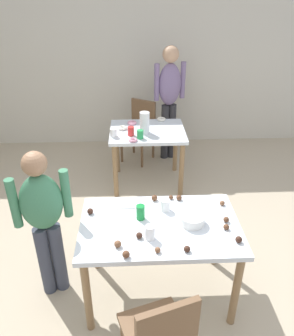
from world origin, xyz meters
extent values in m
plane|color=tan|center=(0.00, 0.00, 0.00)|extent=(6.40, 6.40, 0.00)
cube|color=beige|center=(0.00, 3.20, 1.30)|extent=(6.40, 0.10, 2.60)
cube|color=silver|center=(0.14, 0.00, 0.73)|extent=(1.23, 0.77, 0.04)
cylinder|color=olive|center=(-0.42, -0.32, 0.35)|extent=(0.06, 0.06, 0.71)
cylinder|color=olive|center=(0.69, -0.32, 0.35)|extent=(0.06, 0.06, 0.71)
cylinder|color=olive|center=(-0.42, 0.33, 0.35)|extent=(0.06, 0.06, 0.71)
cylinder|color=olive|center=(0.69, 0.33, 0.35)|extent=(0.06, 0.06, 0.71)
cube|color=silver|center=(0.13, 1.83, 0.73)|extent=(0.92, 0.74, 0.04)
cylinder|color=olive|center=(-0.27, 1.52, 0.35)|extent=(0.06, 0.06, 0.71)
cylinder|color=olive|center=(0.53, 1.52, 0.35)|extent=(0.06, 0.06, 0.71)
cylinder|color=olive|center=(-0.27, 2.14, 0.35)|extent=(0.06, 0.06, 0.71)
cylinder|color=olive|center=(0.53, 2.14, 0.35)|extent=(0.06, 0.06, 0.71)
cube|color=brown|center=(0.06, -0.68, 0.43)|extent=(0.50, 0.50, 0.04)
cube|color=brown|center=(0.12, -0.85, 0.66)|extent=(0.37, 0.15, 0.42)
cylinder|color=brown|center=(0.17, -0.47, 0.21)|extent=(0.04, 0.04, 0.41)
cube|color=brown|center=(0.01, 2.48, 0.43)|extent=(0.55, 0.55, 0.04)
cube|color=brown|center=(0.11, 2.63, 0.66)|extent=(0.34, 0.23, 0.42)
cylinder|color=brown|center=(0.07, 2.25, 0.21)|extent=(0.04, 0.04, 0.41)
cylinder|color=brown|center=(-0.22, 2.42, 0.21)|extent=(0.04, 0.04, 0.41)
cylinder|color=brown|center=(0.25, 2.54, 0.21)|extent=(0.04, 0.04, 0.41)
cylinder|color=brown|center=(-0.04, 2.71, 0.21)|extent=(0.04, 0.04, 0.41)
cylinder|color=#383D4C|center=(-0.81, 0.07, 0.34)|extent=(0.11, 0.11, 0.68)
cylinder|color=#383D4C|center=(-0.70, 0.10, 0.34)|extent=(0.11, 0.11, 0.68)
ellipsoid|color=#3D7A56|center=(-0.76, 0.09, 0.92)|extent=(0.37, 0.29, 0.48)
sphere|color=#997051|center=(-0.76, 0.09, 1.25)|extent=(0.18, 0.18, 0.18)
cylinder|color=#3D7A56|center=(-0.94, 0.03, 0.96)|extent=(0.09, 0.09, 0.41)
cylinder|color=#3D7A56|center=(-0.58, 0.15, 0.96)|extent=(0.09, 0.09, 0.41)
cylinder|color=#28282D|center=(0.52, 2.57, 0.41)|extent=(0.11, 0.11, 0.82)
cylinder|color=#28282D|center=(0.41, 2.54, 0.41)|extent=(0.11, 0.11, 0.82)
ellipsoid|color=slate|center=(0.47, 2.55, 1.11)|extent=(0.36, 0.28, 0.58)
sphere|color=tan|center=(0.47, 2.55, 1.51)|extent=(0.22, 0.22, 0.22)
cylinder|color=slate|center=(0.65, 2.60, 1.16)|extent=(0.09, 0.09, 0.49)
cylinder|color=slate|center=(0.28, 2.50, 1.16)|extent=(0.09, 0.09, 0.49)
cylinder|color=white|center=(0.39, 0.00, 0.79)|extent=(0.19, 0.19, 0.07)
cylinder|color=#198438|center=(-0.01, 0.08, 0.81)|extent=(0.07, 0.07, 0.12)
cube|color=silver|center=(-0.12, 0.22, 0.75)|extent=(0.17, 0.02, 0.01)
cylinder|color=white|center=(0.19, 0.18, 0.80)|extent=(0.08, 0.08, 0.10)
cylinder|color=white|center=(0.05, -0.16, 0.81)|extent=(0.07, 0.07, 0.11)
sphere|color=#3D2319|center=(0.68, -0.23, 0.77)|extent=(0.05, 0.05, 0.05)
sphere|color=brown|center=(0.10, -0.30, 0.77)|extent=(0.04, 0.04, 0.04)
sphere|color=brown|center=(0.12, 0.32, 0.78)|extent=(0.05, 0.05, 0.05)
sphere|color=#3D2319|center=(0.30, -0.30, 0.77)|extent=(0.05, 0.05, 0.05)
sphere|color=brown|center=(0.32, 0.32, 0.77)|extent=(0.05, 0.05, 0.05)
sphere|color=#3D2319|center=(-0.02, -0.15, 0.77)|extent=(0.05, 0.05, 0.05)
sphere|color=brown|center=(0.67, 0.23, 0.77)|extent=(0.04, 0.04, 0.04)
sphere|color=brown|center=(0.26, 0.33, 0.77)|extent=(0.04, 0.04, 0.04)
sphere|color=brown|center=(0.63, -0.08, 0.77)|extent=(0.04, 0.04, 0.04)
sphere|color=#3D2319|center=(-0.41, 0.16, 0.77)|extent=(0.05, 0.05, 0.05)
sphere|color=brown|center=(-0.18, -0.24, 0.78)|extent=(0.05, 0.05, 0.05)
sphere|color=brown|center=(0.65, 0.01, 0.77)|extent=(0.04, 0.04, 0.04)
sphere|color=brown|center=(-0.12, -0.34, 0.78)|extent=(0.05, 0.05, 0.05)
cylinder|color=white|center=(0.09, 1.76, 0.88)|extent=(0.12, 0.12, 0.26)
cylinder|color=red|center=(-0.08, 1.68, 0.80)|extent=(0.08, 0.08, 0.11)
cylinder|color=white|center=(-0.28, 1.66, 0.80)|extent=(0.08, 0.08, 0.10)
cylinder|color=green|center=(0.03, 1.59, 0.80)|extent=(0.08, 0.08, 0.10)
torus|color=pink|center=(-0.06, 2.04, 0.77)|extent=(0.12, 0.12, 0.03)
torus|color=white|center=(-0.18, 1.87, 0.77)|extent=(0.12, 0.12, 0.03)
torus|color=white|center=(0.33, 2.15, 0.77)|extent=(0.11, 0.11, 0.03)
torus|color=pink|center=(-0.05, 1.52, 0.77)|extent=(0.10, 0.10, 0.03)
camera|label=1|loc=(-0.06, -2.07, 2.42)|focal=36.70mm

